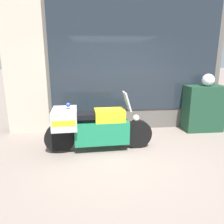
# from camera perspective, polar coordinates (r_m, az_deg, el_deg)

# --- Properties ---
(ground_plane) EXTENTS (60.00, 60.00, 0.00)m
(ground_plane) POSITION_cam_1_polar(r_m,az_deg,el_deg) (4.46, 4.30, -12.03)
(ground_plane) COLOR gray
(shop_building) EXTENTS (5.69, 0.55, 3.81)m
(shop_building) POSITION_cam_1_polar(r_m,az_deg,el_deg) (5.92, -3.23, 13.77)
(shop_building) COLOR #56514C
(shop_building) RESTS_ON ground
(window_display) EXTENTS (4.20, 0.30, 1.82)m
(window_display) POSITION_cam_1_polar(r_m,az_deg,el_deg) (6.26, 5.07, 0.21)
(window_display) COLOR slate
(window_display) RESTS_ON ground
(paramedic_motorcycle) EXTENTS (2.31, 0.77, 1.26)m
(paramedic_motorcycle) POSITION_cam_1_polar(r_m,az_deg,el_deg) (4.64, -5.22, -3.70)
(paramedic_motorcycle) COLOR black
(paramedic_motorcycle) RESTS_ON ground
(utility_cabinet) EXTENTS (1.00, 0.52, 1.22)m
(utility_cabinet) POSITION_cam_1_polar(r_m,az_deg,el_deg) (6.36, 22.72, 0.88)
(utility_cabinet) COLOR #193D28
(utility_cabinet) RESTS_ON ground
(white_helmet) EXTENTS (0.32, 0.32, 0.32)m
(white_helmet) POSITION_cam_1_polar(r_m,az_deg,el_deg) (6.23, 23.83, 7.68)
(white_helmet) COLOR white
(white_helmet) RESTS_ON utility_cabinet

